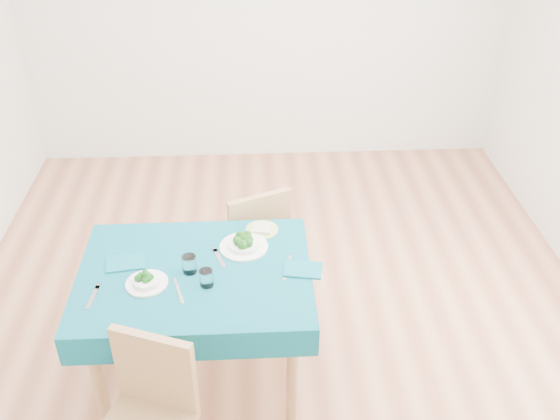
{
  "coord_description": "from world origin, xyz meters",
  "views": [
    {
      "loc": [
        -0.15,
        -2.81,
        2.69
      ],
      "look_at": [
        0.0,
        0.0,
        0.85
      ],
      "focal_mm": 40.0,
      "sensor_mm": 36.0,
      "label": 1
    }
  ],
  "objects_px": {
    "chair_far": "(249,233)",
    "bowl_near": "(146,279)",
    "table": "(200,328)",
    "bowl_far": "(244,242)",
    "side_plate": "(262,230)"
  },
  "relations": [
    {
      "from": "chair_far",
      "to": "bowl_near",
      "type": "relative_size",
      "value": 4.75
    },
    {
      "from": "bowl_near",
      "to": "table",
      "type": "bearing_deg",
      "value": 21.12
    },
    {
      "from": "bowl_far",
      "to": "side_plate",
      "type": "xyz_separation_m",
      "value": [
        0.1,
        0.15,
        -0.03
      ]
    },
    {
      "from": "table",
      "to": "side_plate",
      "type": "bearing_deg",
      "value": 44.33
    },
    {
      "from": "bowl_far",
      "to": "bowl_near",
      "type": "bearing_deg",
      "value": -149.84
    },
    {
      "from": "table",
      "to": "chair_far",
      "type": "height_order",
      "value": "chair_far"
    },
    {
      "from": "table",
      "to": "bowl_far",
      "type": "relative_size",
      "value": 4.51
    },
    {
      "from": "side_plate",
      "to": "bowl_near",
      "type": "bearing_deg",
      "value": -143.29
    },
    {
      "from": "chair_far",
      "to": "side_plate",
      "type": "bearing_deg",
      "value": 78.46
    },
    {
      "from": "table",
      "to": "bowl_far",
      "type": "height_order",
      "value": "bowl_far"
    },
    {
      "from": "table",
      "to": "bowl_far",
      "type": "distance_m",
      "value": 0.52
    },
    {
      "from": "table",
      "to": "chair_far",
      "type": "xyz_separation_m",
      "value": [
        0.27,
        0.7,
        0.1
      ]
    },
    {
      "from": "chair_far",
      "to": "bowl_near",
      "type": "bearing_deg",
      "value": 35.05
    },
    {
      "from": "bowl_near",
      "to": "side_plate",
      "type": "relative_size",
      "value": 1.14
    },
    {
      "from": "bowl_far",
      "to": "side_plate",
      "type": "bearing_deg",
      "value": 56.68
    }
  ]
}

